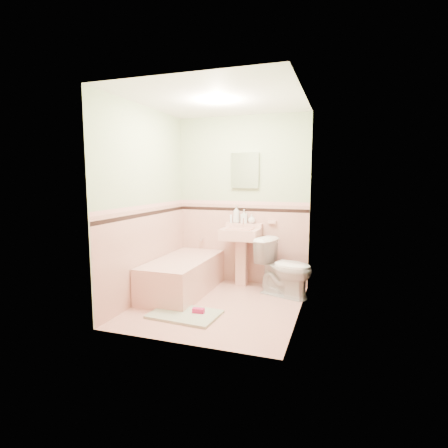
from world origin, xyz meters
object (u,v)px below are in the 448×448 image
(soap_bottle_right, at_px, (252,219))
(shoe, at_px, (198,311))
(bathtub, at_px, (183,277))
(bucket, at_px, (275,279))
(medicine_cabinet, at_px, (245,170))
(soap_bottle_mid, at_px, (244,216))
(sink, at_px, (241,258))
(soap_bottle_left, at_px, (236,214))
(toilet, at_px, (285,268))

(soap_bottle_right, height_order, shoe, soap_bottle_right)
(bathtub, xyz_separation_m, bucket, (1.18, 0.63, -0.10))
(medicine_cabinet, xyz_separation_m, soap_bottle_mid, (0.00, -0.03, -0.68))
(soap_bottle_mid, bearing_deg, shoe, -95.94)
(medicine_cabinet, relative_size, soap_bottle_right, 3.85)
(sink, distance_m, shoe, 1.31)
(soap_bottle_mid, bearing_deg, soap_bottle_left, 180.00)
(soap_bottle_mid, height_order, toilet, soap_bottle_mid)
(soap_bottle_mid, relative_size, bucket, 0.80)
(soap_bottle_mid, bearing_deg, soap_bottle_right, 0.00)
(soap_bottle_right, distance_m, shoe, 1.72)
(sink, bearing_deg, toilet, -17.22)
(soap_bottle_mid, bearing_deg, bucket, -9.24)
(toilet, relative_size, bucket, 3.00)
(bathtub, xyz_separation_m, soap_bottle_left, (0.56, 0.71, 0.83))
(medicine_cabinet, height_order, toilet, medicine_cabinet)
(bucket, bearing_deg, toilet, -59.71)
(bathtub, distance_m, sink, 0.89)
(sink, height_order, soap_bottle_right, soap_bottle_right)
(toilet, bearing_deg, bucket, 48.26)
(shoe, bearing_deg, soap_bottle_left, 83.54)
(medicine_cabinet, relative_size, toilet, 0.67)
(bucket, bearing_deg, medicine_cabinet, 167.47)
(toilet, height_order, bucket, toilet)
(toilet, bearing_deg, bathtub, 121.09)
(soap_bottle_mid, relative_size, toilet, 0.27)
(bucket, bearing_deg, sink, -168.95)
(medicine_cabinet, relative_size, soap_bottle_mid, 2.52)
(soap_bottle_left, bearing_deg, soap_bottle_right, 0.00)
(sink, distance_m, bucket, 0.59)
(bathtub, relative_size, medicine_cabinet, 2.88)
(toilet, relative_size, shoe, 5.62)
(sink, xyz_separation_m, bucket, (0.50, 0.10, -0.30))
(bathtub, relative_size, shoe, 10.89)
(bathtub, height_order, medicine_cabinet, medicine_cabinet)
(soap_bottle_left, xyz_separation_m, bucket, (0.62, -0.08, -0.92))
(shoe, bearing_deg, medicine_cabinet, 78.82)
(sink, xyz_separation_m, toilet, (0.68, -0.21, -0.04))
(medicine_cabinet, distance_m, soap_bottle_left, 0.66)
(medicine_cabinet, bearing_deg, soap_bottle_mid, -89.14)
(bucket, height_order, shoe, bucket)
(medicine_cabinet, bearing_deg, sink, -90.00)
(toilet, height_order, shoe, toilet)
(bathtub, bearing_deg, soap_bottle_mid, 46.22)
(medicine_cabinet, xyz_separation_m, soap_bottle_left, (-0.12, -0.03, -0.65))
(bathtub, xyz_separation_m, sink, (0.68, 0.53, 0.20))
(soap_bottle_right, relative_size, bucket, 0.53)
(bathtub, xyz_separation_m, soap_bottle_mid, (0.68, 0.71, 0.80))
(bathtub, relative_size, soap_bottle_left, 5.68)
(sink, bearing_deg, shoe, -96.76)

